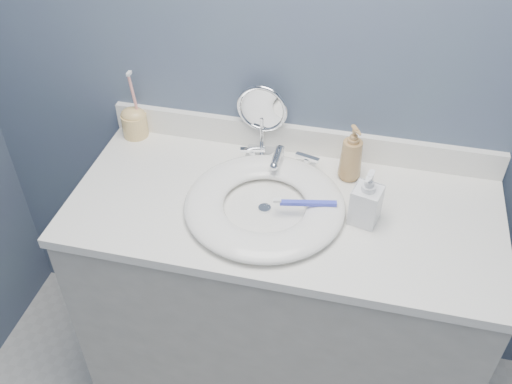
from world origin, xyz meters
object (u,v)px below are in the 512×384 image
(soap_bottle_amber, at_px, (352,153))
(makeup_mirror, at_px, (262,116))
(soap_bottle_clear, at_px, (367,197))
(toothbrush_holder, at_px, (134,121))

(soap_bottle_amber, bearing_deg, makeup_mirror, 135.53)
(soap_bottle_amber, distance_m, soap_bottle_clear, 0.19)
(makeup_mirror, distance_m, soap_bottle_amber, 0.29)
(soap_bottle_amber, bearing_deg, toothbrush_holder, 144.81)
(makeup_mirror, relative_size, soap_bottle_clear, 1.41)
(makeup_mirror, xyz_separation_m, toothbrush_holder, (-0.42, -0.01, -0.07))
(makeup_mirror, bearing_deg, soap_bottle_clear, -32.71)
(makeup_mirror, distance_m, soap_bottle_clear, 0.43)
(makeup_mirror, bearing_deg, toothbrush_holder, -175.14)
(soap_bottle_clear, bearing_deg, toothbrush_holder, 176.25)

